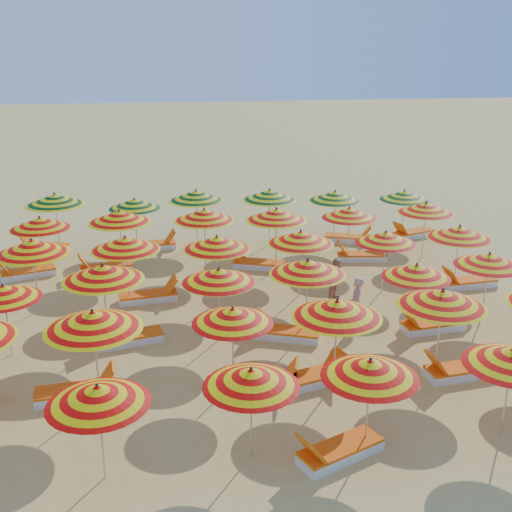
{
  "coord_description": "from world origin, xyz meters",
  "views": [
    {
      "loc": [
        -2.38,
        -16.44,
        7.56
      ],
      "look_at": [
        0.0,
        0.5,
        1.6
      ],
      "focal_mm": 45.0,
      "sensor_mm": 36.0,
      "label": 1
    }
  ],
  "objects_px": {
    "umbrella_4": "(512,357)",
    "lounger_0": "(339,451)",
    "lounger_10": "(150,296)",
    "lounger_11": "(468,282)",
    "umbrella_32": "(196,196)",
    "lounger_17": "(153,245)",
    "umbrella_17": "(489,260)",
    "umbrella_12": "(3,292)",
    "umbrella_3": "(370,369)",
    "umbrella_24": "(40,223)",
    "umbrella_2": "(251,378)",
    "lounger_19": "(413,233)",
    "lounger_6": "(460,370)",
    "umbrella_29": "(426,208)",
    "lounger_3": "(77,392)",
    "beachgoer_a": "(356,304)",
    "umbrella_10": "(442,298)",
    "umbrella_25": "(119,217)",
    "umbrella_30": "(55,200)",
    "umbrella_16": "(417,271)",
    "umbrella_20": "(217,243)",
    "lounger_5": "(311,378)",
    "umbrella_31": "(134,204)",
    "umbrella_8": "(233,316)",
    "lounger_14": "(258,264)",
    "umbrella_21": "(301,238)",
    "umbrella_34": "(335,196)",
    "lounger_16": "(44,247)",
    "umbrella_33": "(270,195)",
    "umbrella_35": "(404,195)",
    "lounger_12": "(27,272)",
    "umbrella_22": "(386,238)",
    "lounger_13": "(105,268)",
    "umbrella_7": "(93,320)",
    "lounger_18": "(349,238)",
    "umbrella_28": "(349,213)",
    "umbrella_9": "(337,309)",
    "lounger_15": "(360,256)",
    "umbrella_13": "(103,273)",
    "umbrella_15": "(308,267)",
    "umbrella_1": "(98,395)",
    "umbrella_26": "(204,215)",
    "umbrella_14": "(219,276)",
    "beachgoer_b": "(337,279)",
    "umbrella_27": "(276,215)",
    "lounger_4": "(261,381)"
  },
  "relations": [
    {
      "from": "lounger_11",
      "to": "lounger_17",
      "type": "relative_size",
      "value": 1.01
    },
    {
      "from": "umbrella_21",
      "to": "umbrella_34",
      "type": "relative_size",
      "value": 0.94
    },
    {
      "from": "lounger_10",
      "to": "lounger_11",
      "type": "bearing_deg",
      "value": -9.68
    },
    {
      "from": "umbrella_8",
      "to": "umbrella_32",
      "type": "distance_m",
      "value": 10.34
    },
    {
      "from": "umbrella_4",
      "to": "umbrella_34",
      "type": "relative_size",
      "value": 0.94
    },
    {
      "from": "umbrella_22",
      "to": "umbrella_35",
      "type": "bearing_deg",
      "value": 63.96
    },
    {
      "from": "umbrella_17",
      "to": "umbrella_12",
      "type": "bearing_deg",
      "value": -178.13
    },
    {
      "from": "umbrella_16",
      "to": "umbrella_20",
      "type": "xyz_separation_m",
      "value": [
        -5.01,
        2.63,
        0.15
      ]
    },
    {
      "from": "umbrella_17",
      "to": "lounger_17",
      "type": "bearing_deg",
      "value": 140.97
    },
    {
      "from": "umbrella_9",
      "to": "lounger_15",
      "type": "distance_m",
      "value": 8.84
    },
    {
      "from": "umbrella_4",
      "to": "lounger_3",
      "type": "bearing_deg",
      "value": 163.26
    },
    {
      "from": "umbrella_21",
      "to": "umbrella_35",
      "type": "distance_m",
      "value": 7.17
    },
    {
      "from": "umbrella_27",
      "to": "lounger_13",
      "type": "bearing_deg",
      "value": 174.92
    },
    {
      "from": "lounger_19",
      "to": "umbrella_29",
      "type": "bearing_deg",
      "value": 56.71
    },
    {
      "from": "lounger_0",
      "to": "lounger_11",
      "type": "xyz_separation_m",
      "value": [
        6.28,
        7.82,
        0.0
      ]
    },
    {
      "from": "umbrella_2",
      "to": "lounger_19",
      "type": "distance_m",
      "value": 15.18
    },
    {
      "from": "lounger_5",
      "to": "umbrella_31",
      "type": "bearing_deg",
      "value": 95.43
    },
    {
      "from": "umbrella_13",
      "to": "umbrella_15",
      "type": "height_order",
      "value": "umbrella_13"
    },
    {
      "from": "umbrella_4",
      "to": "lounger_0",
      "type": "relative_size",
      "value": 1.16
    },
    {
      "from": "umbrella_8",
      "to": "lounger_11",
      "type": "distance_m",
      "value": 9.45
    },
    {
      "from": "lounger_10",
      "to": "lounger_11",
      "type": "height_order",
      "value": "same"
    },
    {
      "from": "umbrella_1",
      "to": "lounger_13",
      "type": "bearing_deg",
      "value": 94.53
    },
    {
      "from": "umbrella_7",
      "to": "lounger_14",
      "type": "bearing_deg",
      "value": 59.62
    },
    {
      "from": "umbrella_10",
      "to": "umbrella_24",
      "type": "xyz_separation_m",
      "value": [
        -10.14,
        7.86,
        -0.09
      ]
    },
    {
      "from": "umbrella_30",
      "to": "umbrella_35",
      "type": "xyz_separation_m",
      "value": [
        12.92,
        -0.26,
        -0.22
      ]
    },
    {
      "from": "umbrella_33",
      "to": "lounger_0",
      "type": "height_order",
      "value": "umbrella_33"
    },
    {
      "from": "umbrella_31",
      "to": "lounger_12",
      "type": "xyz_separation_m",
      "value": [
        -3.48,
        -2.42,
        -1.58
      ]
    },
    {
      "from": "umbrella_17",
      "to": "beachgoer_a",
      "type": "bearing_deg",
      "value": -176.6
    },
    {
      "from": "lounger_19",
      "to": "lounger_13",
      "type": "bearing_deg",
      "value": -8.78
    },
    {
      "from": "lounger_3",
      "to": "beachgoer_a",
      "type": "bearing_deg",
      "value": 12.88
    },
    {
      "from": "umbrella_24",
      "to": "lounger_16",
      "type": "relative_size",
      "value": 1.26
    },
    {
      "from": "umbrella_7",
      "to": "lounger_4",
      "type": "distance_m",
      "value": 3.97
    },
    {
      "from": "umbrella_32",
      "to": "lounger_17",
      "type": "xyz_separation_m",
      "value": [
        -1.65,
        -0.3,
        -1.74
      ]
    },
    {
      "from": "umbrella_8",
      "to": "umbrella_17",
      "type": "xyz_separation_m",
      "value": [
        7.28,
        2.58,
        0.04
      ]
    },
    {
      "from": "umbrella_32",
      "to": "lounger_11",
      "type": "relative_size",
      "value": 1.22
    },
    {
      "from": "lounger_5",
      "to": "lounger_11",
      "type": "height_order",
      "value": "same"
    },
    {
      "from": "lounger_3",
      "to": "lounger_14",
      "type": "distance_m",
      "value": 9.13
    },
    {
      "from": "umbrella_25",
      "to": "umbrella_30",
      "type": "distance_m",
      "value": 3.48
    },
    {
      "from": "umbrella_35",
      "to": "umbrella_4",
      "type": "bearing_deg",
      "value": -101.4
    },
    {
      "from": "umbrella_10",
      "to": "lounger_0",
      "type": "height_order",
      "value": "umbrella_10"
    },
    {
      "from": "umbrella_3",
      "to": "umbrella_24",
      "type": "distance_m",
      "value": 12.93
    },
    {
      "from": "lounger_6",
      "to": "umbrella_29",
      "type": "bearing_deg",
      "value": -113.56
    },
    {
      "from": "umbrella_25",
      "to": "lounger_11",
      "type": "relative_size",
      "value": 1.42
    },
    {
      "from": "lounger_10",
      "to": "lounger_18",
      "type": "bearing_deg",
      "value": 24.15
    },
    {
      "from": "umbrella_22",
      "to": "lounger_16",
      "type": "relative_size",
      "value": 1.22
    },
    {
      "from": "umbrella_28",
      "to": "umbrella_30",
      "type": "distance_m",
      "value": 10.43
    },
    {
      "from": "lounger_3",
      "to": "beachgoer_b",
      "type": "relative_size",
      "value": 1.39
    },
    {
      "from": "umbrella_10",
      "to": "lounger_19",
      "type": "height_order",
      "value": "umbrella_10"
    },
    {
      "from": "umbrella_20",
      "to": "beachgoer_a",
      "type": "bearing_deg",
      "value": -34.62
    },
    {
      "from": "umbrella_26",
      "to": "umbrella_14",
      "type": "bearing_deg",
      "value": -89.8
    }
  ]
}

